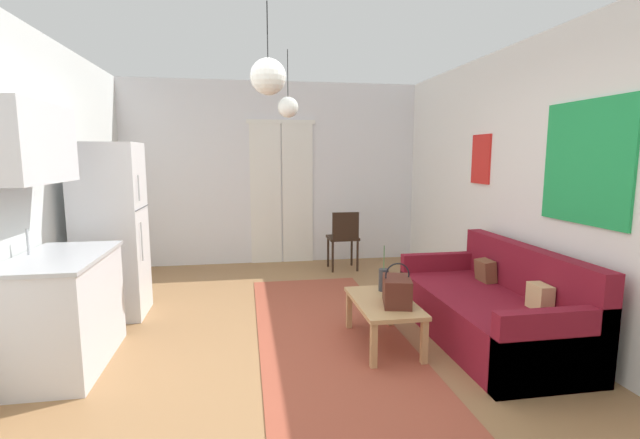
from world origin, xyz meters
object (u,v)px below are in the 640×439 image
object	(u,v)px
bamboo_vase	(384,280)
pendant_lamp_near	(268,77)
accent_chair	(344,236)
coffee_table	(383,307)
pendant_lamp_far	(288,107)
handbag	(397,291)
refrigerator	(111,231)
couch	(494,311)

from	to	relation	value
bamboo_vase	pendant_lamp_near	size ratio (longest dim) A/B	0.65
accent_chair	bamboo_vase	bearing A→B (deg)	86.06
coffee_table	pendant_lamp_far	size ratio (longest dim) A/B	1.30
coffee_table	accent_chair	bearing A→B (deg)	85.07
handbag	pendant_lamp_near	size ratio (longest dim) A/B	0.58
handbag	refrigerator	bearing A→B (deg)	153.36
coffee_table	handbag	xyz separation A→B (m)	(0.07, -0.12, 0.18)
handbag	pendant_lamp_far	xyz separation A→B (m)	(-0.76, 1.36, 1.62)
couch	pendant_lamp_near	distance (m)	2.78
couch	refrigerator	world-z (taller)	refrigerator
pendant_lamp_far	pendant_lamp_near	bearing A→B (deg)	-101.18
coffee_table	pendant_lamp_near	bearing A→B (deg)	-168.63
coffee_table	pendant_lamp_far	distance (m)	2.29
couch	pendant_lamp_far	distance (m)	2.84
bamboo_vase	pendant_lamp_far	distance (m)	2.05
refrigerator	pendant_lamp_near	world-z (taller)	pendant_lamp_near
couch	bamboo_vase	xyz separation A→B (m)	(-0.93, 0.33, 0.24)
handbag	couch	bearing A→B (deg)	4.00
handbag	accent_chair	size ratio (longest dim) A/B	0.44
couch	bamboo_vase	world-z (taller)	couch
accent_chair	pendant_lamp_far	bearing A→B (deg)	55.18
couch	coffee_table	bearing A→B (deg)	176.87
pendant_lamp_near	pendant_lamp_far	world-z (taller)	same
bamboo_vase	accent_chair	xyz separation A→B (m)	(0.14, 2.30, -0.01)
couch	coffee_table	size ratio (longest dim) A/B	2.11
coffee_table	bamboo_vase	world-z (taller)	bamboo_vase
accent_chair	pendant_lamp_near	distance (m)	3.47
accent_chair	handbag	bearing A→B (deg)	86.37
bamboo_vase	accent_chair	distance (m)	2.30
couch	accent_chair	xyz separation A→B (m)	(-0.79, 2.63, 0.23)
refrigerator	accent_chair	distance (m)	3.09
couch	handbag	bearing A→B (deg)	-176.00
couch	handbag	distance (m)	0.97
couch	accent_chair	distance (m)	2.75
couch	coffee_table	world-z (taller)	couch
accent_chair	couch	bearing A→B (deg)	106.20
bamboo_vase	accent_chair	bearing A→B (deg)	86.57
couch	coffee_table	xyz separation A→B (m)	(-1.01, 0.06, 0.08)
bamboo_vase	handbag	xyz separation A→B (m)	(-0.01, -0.39, 0.02)
refrigerator	accent_chair	world-z (taller)	refrigerator
accent_chair	pendant_lamp_near	size ratio (longest dim) A/B	1.31
bamboo_vase	pendant_lamp_near	world-z (taller)	pendant_lamp_near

